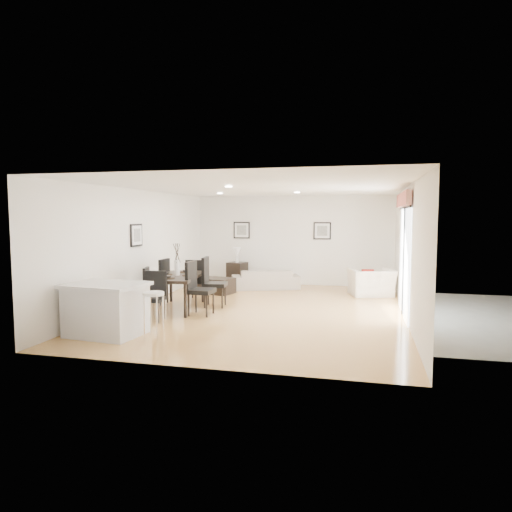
% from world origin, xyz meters
% --- Properties ---
extents(ground, '(8.00, 8.00, 0.00)m').
position_xyz_m(ground, '(0.00, 0.00, 0.00)').
color(ground, '#DEA65B').
rests_on(ground, ground).
extents(wall_back, '(6.00, 0.04, 2.70)m').
position_xyz_m(wall_back, '(0.00, 4.00, 1.35)').
color(wall_back, white).
rests_on(wall_back, ground).
extents(wall_front, '(6.00, 0.04, 2.70)m').
position_xyz_m(wall_front, '(0.00, -4.00, 1.35)').
color(wall_front, white).
rests_on(wall_front, ground).
extents(wall_left, '(0.04, 8.00, 2.70)m').
position_xyz_m(wall_left, '(-3.00, 0.00, 1.35)').
color(wall_left, white).
rests_on(wall_left, ground).
extents(wall_right, '(0.04, 8.00, 2.70)m').
position_xyz_m(wall_right, '(3.00, 0.00, 1.35)').
color(wall_right, white).
rests_on(wall_right, ground).
extents(ceiling, '(6.00, 8.00, 0.02)m').
position_xyz_m(ceiling, '(0.00, 0.00, 2.70)').
color(ceiling, white).
rests_on(ceiling, wall_back).
extents(sofa, '(2.05, 1.36, 0.56)m').
position_xyz_m(sofa, '(-0.60, 2.94, 0.28)').
color(sofa, gray).
rests_on(sofa, ground).
extents(armchair, '(1.31, 1.22, 0.71)m').
position_xyz_m(armchair, '(2.34, 2.45, 0.35)').
color(armchair, silver).
rests_on(armchair, ground).
extents(dining_table, '(1.17, 1.95, 0.76)m').
position_xyz_m(dining_table, '(-1.92, -0.32, 0.69)').
color(dining_table, black).
rests_on(dining_table, ground).
extents(dining_chair_wnear, '(0.53, 0.53, 0.97)m').
position_xyz_m(dining_chair_wnear, '(-2.57, -0.76, 0.54)').
color(dining_chair_wnear, black).
rests_on(dining_chair_wnear, ground).
extents(dining_chair_wfar, '(0.50, 0.50, 1.08)m').
position_xyz_m(dining_chair_wfar, '(-2.56, 0.14, 0.60)').
color(dining_chair_wfar, black).
rests_on(dining_chair_wfar, ground).
extents(dining_chair_enear, '(0.52, 0.52, 1.14)m').
position_xyz_m(dining_chair_enear, '(-1.29, -0.78, 0.63)').
color(dining_chair_enear, black).
rests_on(dining_chair_enear, ground).
extents(dining_chair_efar, '(0.58, 0.58, 1.15)m').
position_xyz_m(dining_chair_efar, '(-1.29, 0.13, 0.64)').
color(dining_chair_efar, black).
rests_on(dining_chair_efar, ground).
extents(dining_chair_head, '(0.48, 0.48, 0.99)m').
position_xyz_m(dining_chair_head, '(-1.93, -1.46, 0.55)').
color(dining_chair_head, black).
rests_on(dining_chair_head, ground).
extents(dining_chair_foot, '(0.49, 0.49, 1.01)m').
position_xyz_m(dining_chair_foot, '(-1.91, 0.82, 0.57)').
color(dining_chair_foot, black).
rests_on(dining_chair_foot, ground).
extents(vase, '(0.94, 1.43, 0.73)m').
position_xyz_m(vase, '(-1.92, -0.32, 1.06)').
color(vase, white).
rests_on(vase, dining_table).
extents(coffee_table, '(1.18, 0.88, 0.42)m').
position_xyz_m(coffee_table, '(-1.82, 1.90, 0.21)').
color(coffee_table, black).
rests_on(coffee_table, ground).
extents(side_table, '(0.62, 0.62, 0.67)m').
position_xyz_m(side_table, '(-1.66, 3.66, 0.34)').
color(side_table, black).
rests_on(side_table, ground).
extents(table_lamp, '(0.23, 0.23, 0.45)m').
position_xyz_m(table_lamp, '(-1.66, 3.66, 0.96)').
color(table_lamp, white).
rests_on(table_lamp, side_table).
extents(cushion, '(0.32, 0.17, 0.30)m').
position_xyz_m(cushion, '(2.24, 2.35, 0.56)').
color(cushion, maroon).
rests_on(cushion, armchair).
extents(kitchen_island, '(1.40, 1.13, 0.92)m').
position_xyz_m(kitchen_island, '(-2.23, -2.72, 0.46)').
color(kitchen_island, silver).
rests_on(kitchen_island, ground).
extents(bar_stool, '(0.36, 0.36, 0.80)m').
position_xyz_m(bar_stool, '(-1.32, -2.72, 0.69)').
color(bar_stool, silver).
rests_on(bar_stool, ground).
extents(framed_print_back_left, '(0.52, 0.04, 0.52)m').
position_xyz_m(framed_print_back_left, '(-1.60, 3.97, 1.65)').
color(framed_print_back_left, black).
rests_on(framed_print_back_left, wall_back).
extents(framed_print_back_right, '(0.52, 0.04, 0.52)m').
position_xyz_m(framed_print_back_right, '(0.90, 3.97, 1.65)').
color(framed_print_back_right, black).
rests_on(framed_print_back_right, wall_back).
extents(framed_print_left_wall, '(0.04, 0.52, 0.52)m').
position_xyz_m(framed_print_left_wall, '(-2.97, -0.20, 1.65)').
color(framed_print_left_wall, black).
rests_on(framed_print_left_wall, wall_left).
extents(sliding_door, '(0.12, 2.70, 2.57)m').
position_xyz_m(sliding_door, '(2.96, 0.30, 1.66)').
color(sliding_door, white).
rests_on(sliding_door, wall_right).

